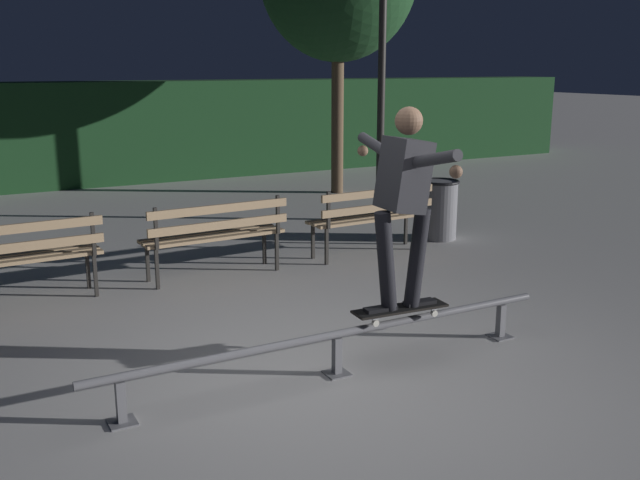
% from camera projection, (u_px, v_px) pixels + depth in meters
% --- Properties ---
extents(ground_plane, '(90.00, 90.00, 0.00)m').
position_uv_depth(ground_plane, '(336.00, 374.00, 5.50)').
color(ground_plane, '#ADAAA8').
extents(hedge_backdrop, '(24.00, 1.20, 1.98)m').
position_uv_depth(hedge_backdrop, '(78.00, 134.00, 13.99)').
color(hedge_backdrop, '#193D1E').
rests_on(hedge_backdrop, ground).
extents(grind_rail, '(3.83, 0.18, 0.36)m').
position_uv_depth(grind_rail, '(337.00, 341.00, 5.43)').
color(grind_rail, slate).
rests_on(grind_rail, ground).
extents(skateboard, '(0.79, 0.25, 0.09)m').
position_uv_depth(skateboard, '(400.00, 309.00, 5.65)').
color(skateboard, black).
rests_on(skateboard, grind_rail).
extents(skateboarder, '(0.63, 1.41, 1.56)m').
position_uv_depth(skateboarder, '(404.00, 192.00, 5.43)').
color(skateboarder, black).
rests_on(skateboarder, skateboard).
extents(park_bench_leftmost, '(1.62, 0.48, 0.88)m').
position_uv_depth(park_bench_leftmost, '(17.00, 253.00, 6.93)').
color(park_bench_leftmost, '#282623').
rests_on(park_bench_leftmost, ground).
extents(park_bench_left_center, '(1.62, 0.48, 0.88)m').
position_uv_depth(park_bench_left_center, '(216.00, 230.00, 7.86)').
color(park_bench_left_center, '#282623').
rests_on(park_bench_left_center, ground).
extents(park_bench_right_center, '(1.62, 0.48, 0.88)m').
position_uv_depth(park_bench_right_center, '(373.00, 213.00, 8.79)').
color(park_bench_right_center, '#282623').
rests_on(park_bench_right_center, ground).
extents(lamp_post_right, '(0.32, 0.32, 3.90)m').
position_uv_depth(lamp_post_right, '(382.00, 52.00, 10.36)').
color(lamp_post_right, '#282623').
rests_on(lamp_post_right, ground).
extents(trash_can, '(0.52, 0.52, 0.80)m').
position_uv_depth(trash_can, '(439.00, 209.00, 9.69)').
color(trash_can, slate).
rests_on(trash_can, ground).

